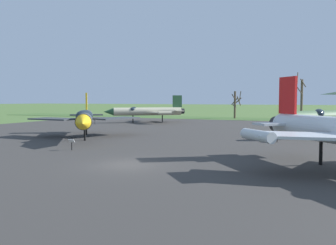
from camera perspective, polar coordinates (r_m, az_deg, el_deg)
name	(u,v)px	position (r m, az deg, el deg)	size (l,w,h in m)	color
ground_plane	(128,165)	(21.90, -6.88, -7.28)	(600.00, 600.00, 0.00)	#4C6B33
asphalt_apron	(209,136)	(39.07, 7.09, -2.33)	(77.56, 62.48, 0.05)	#383533
grass_verge_strip	(257,119)	(75.45, 15.04, 0.55)	(137.56, 12.00, 0.06)	#40612C
jet_fighter_front_left	(147,111)	(62.21, -3.65, 1.94)	(13.34, 11.89, 5.12)	#B7B293
info_placard_front_left	(95,121)	(58.43, -12.41, 0.27)	(0.49, 0.22, 1.07)	black
jet_fighter_front_right	(332,117)	(42.10, 26.24, 0.89)	(13.00, 13.69, 5.78)	#4C6B47
info_placard_front_right	(277,137)	(34.60, 18.20, -2.31)	(0.47, 0.31, 1.01)	black
jet_fighter_rear_center	(85,118)	(37.64, -13.99, 0.75)	(11.94, 14.12, 5.14)	#33383D
info_placard_rear_center	(72,144)	(28.90, -16.17, -3.48)	(0.52, 0.32, 0.97)	black
bare_tree_far_left	(236,103)	(77.39, 11.49, 3.21)	(2.50, 2.75, 6.24)	brown
bare_tree_left_of_center	(301,97)	(76.81, 21.88, 4.00)	(1.99, 2.14, 10.23)	brown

